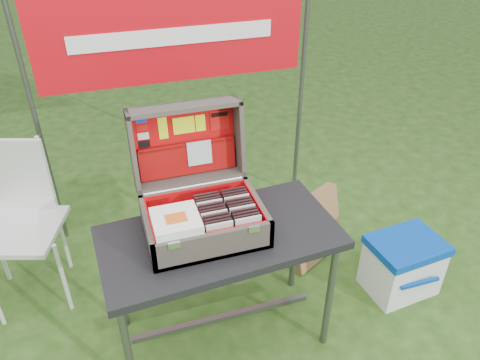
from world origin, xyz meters
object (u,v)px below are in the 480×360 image
object	(u,v)px
cooler	(402,265)
cardboard_box	(315,228)
suitcase	(199,181)
table	(222,287)
chair	(20,232)

from	to	relation	value
cooler	cardboard_box	size ratio (longest dim) A/B	0.91
suitcase	cardboard_box	distance (m)	1.13
table	chair	bearing A→B (deg)	143.88
table	chair	xyz separation A→B (m)	(-0.96, 0.61, 0.12)
suitcase	chair	bearing A→B (deg)	149.76
table	cardboard_box	bearing A→B (deg)	26.23
suitcase	cardboard_box	size ratio (longest dim) A/B	1.22
table	cardboard_box	size ratio (longest dim) A/B	2.49
chair	cardboard_box	size ratio (longest dim) A/B	2.09
suitcase	cooler	size ratio (longest dim) A/B	1.34
cooler	cardboard_box	world-z (taller)	cardboard_box
cardboard_box	chair	bearing A→B (deg)	145.86
table	cardboard_box	world-z (taller)	table
suitcase	table	bearing A→B (deg)	-53.15
suitcase	cardboard_box	xyz separation A→B (m)	(0.79, 0.33, -0.73)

